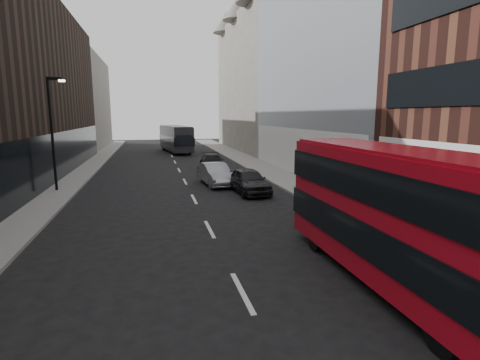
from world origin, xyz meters
TOP-DOWN VIEW (x-y plane):
  - ground at (0.00, 0.00)m, footprint 140.00×140.00m
  - sidewalk_right at (7.50, 25.00)m, footprint 3.00×80.00m
  - sidewalk_left at (-8.00, 25.00)m, footprint 2.00×80.00m
  - building_modern_block at (11.47, 21.00)m, footprint 5.03×22.00m
  - building_victorian at (11.38, 44.00)m, footprint 6.50×24.00m
  - building_left_mid at (-11.50, 30.00)m, footprint 5.00×24.00m
  - building_left_far at (-11.50, 52.00)m, footprint 5.00×20.00m
  - street_lamp at (-8.22, 18.00)m, footprint 1.06×0.22m
  - red_bus at (4.31, 1.48)m, footprint 2.38×9.83m
  - grey_bus at (0.80, 42.70)m, footprint 3.93×10.89m
  - car_a at (3.57, 15.02)m, footprint 2.16×4.72m
  - car_b at (1.99, 18.25)m, footprint 2.16×4.81m
  - car_c at (2.97, 25.69)m, footprint 2.09×4.86m

SIDE VIEW (x-z plane):
  - ground at x=0.00m, z-range 0.00..0.00m
  - sidewalk_right at x=7.50m, z-range 0.00..0.15m
  - sidewalk_left at x=-8.00m, z-range 0.00..0.15m
  - car_c at x=2.97m, z-range 0.00..1.40m
  - car_b at x=1.99m, z-range 0.00..1.53m
  - car_a at x=3.57m, z-range 0.00..1.57m
  - grey_bus at x=0.80m, z-range 0.12..3.58m
  - red_bus at x=4.31m, z-range 0.22..4.18m
  - street_lamp at x=-8.22m, z-range 0.68..7.68m
  - building_left_far at x=-11.50m, z-range 0.00..13.00m
  - building_left_mid at x=-11.50m, z-range 0.00..14.00m
  - building_victorian at x=11.38m, z-range -0.84..20.16m
  - building_modern_block at x=11.47m, z-range -0.10..19.90m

